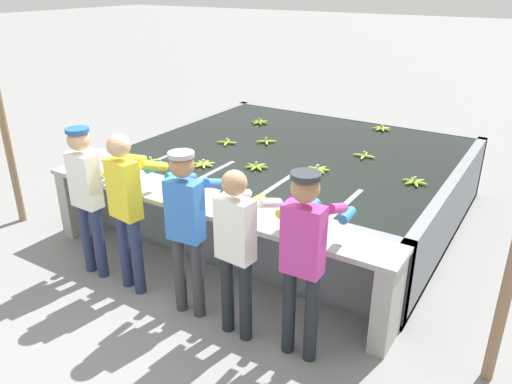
{
  "coord_description": "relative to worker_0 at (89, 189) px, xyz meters",
  "views": [
    {
      "loc": [
        2.85,
        -3.3,
        2.94
      ],
      "look_at": [
        0.0,
        1.23,
        0.61
      ],
      "focal_mm": 35.0,
      "sensor_mm": 36.0,
      "label": 1
    }
  ],
  "objects": [
    {
      "name": "banana_bunch_floating_1",
      "position": [
        1.63,
        1.92,
        -0.08
      ],
      "size": [
        0.28,
        0.28,
        0.08
      ],
      "color": "#8CB738",
      "rests_on": "wash_tank"
    },
    {
      "name": "banana_bunch_floating_5",
      "position": [
        0.15,
        2.19,
        -0.08
      ],
      "size": [
        0.27,
        0.27,
        0.08
      ],
      "color": "#8CB738",
      "rests_on": "wash_tank"
    },
    {
      "name": "banana_bunch_floating_2",
      "position": [
        2.68,
        2.13,
        -0.08
      ],
      "size": [
        0.28,
        0.26,
        0.08
      ],
      "color": "#8CB738",
      "rests_on": "wash_tank"
    },
    {
      "name": "wash_tank",
      "position": [
        1.04,
        2.52,
        -0.54
      ],
      "size": [
        4.08,
        3.59,
        0.87
      ],
      "color": "gray",
      "rests_on": "ground"
    },
    {
      "name": "banana_bunch_floating_8",
      "position": [
        1.91,
        2.65,
        -0.08
      ],
      "size": [
        0.28,
        0.28,
        0.08
      ],
      "color": "#9EC642",
      "rests_on": "wash_tank"
    },
    {
      "name": "banana_bunch_floating_4",
      "position": [
        0.98,
        1.62,
        -0.08
      ],
      "size": [
        0.28,
        0.28,
        0.08
      ],
      "color": "#75A333",
      "rests_on": "wash_tank"
    },
    {
      "name": "knife_0",
      "position": [
        2.07,
        0.52,
        -0.09
      ],
      "size": [
        0.34,
        0.14,
        0.02
      ],
      "color": "silver",
      "rests_on": "work_ledge"
    },
    {
      "name": "banana_bunch_floating_6",
      "position": [
        -0.01,
        3.28,
        -0.08
      ],
      "size": [
        0.28,
        0.28,
        0.08
      ],
      "color": "#75A333",
      "rests_on": "wash_tank"
    },
    {
      "name": "worker_1",
      "position": [
        0.55,
        -0.0,
        0.01
      ],
      "size": [
        0.46,
        0.73,
        1.64
      ],
      "color": "navy",
      "rests_on": "ground"
    },
    {
      "name": "ground_plane",
      "position": [
        1.04,
        0.29,
        -0.97
      ],
      "size": [
        80.0,
        80.0,
        0.0
      ],
      "primitive_type": "plane",
      "color": "gray",
      "rests_on": "ground"
    },
    {
      "name": "banana_bunch_floating_3",
      "position": [
        -0.2,
        1.1,
        -0.08
      ],
      "size": [
        0.28,
        0.27,
        0.08
      ],
      "color": "#8CB738",
      "rests_on": "wash_tank"
    },
    {
      "name": "banana_bunch_floating_0",
      "position": [
        0.58,
        2.51,
        -0.08
      ],
      "size": [
        0.25,
        0.25,
        0.08
      ],
      "color": "#93BC3D",
      "rests_on": "wash_tank"
    },
    {
      "name": "worker_3",
      "position": [
        1.83,
        -0.02,
        -0.05
      ],
      "size": [
        0.44,
        0.72,
        1.56
      ],
      "color": "#1E2328",
      "rests_on": "ground"
    },
    {
      "name": "worker_0",
      "position": [
        0.0,
        0.0,
        0.0
      ],
      "size": [
        0.42,
        0.72,
        1.61
      ],
      "color": "navy",
      "rests_on": "ground"
    },
    {
      "name": "banana_bunch_ledge_0",
      "position": [
        -0.4,
        0.45,
        -0.08
      ],
      "size": [
        0.28,
        0.28,
        0.08
      ],
      "color": "#93BC3D",
      "rests_on": "work_ledge"
    },
    {
      "name": "worker_4",
      "position": [
        2.42,
        0.03,
        0.03
      ],
      "size": [
        0.42,
        0.72,
        1.64
      ],
      "color": "#1E2328",
      "rests_on": "ground"
    },
    {
      "name": "banana_bunch_floating_9",
      "position": [
        0.41,
        1.36,
        -0.08
      ],
      "size": [
        0.27,
        0.28,
        0.08
      ],
      "color": "#93BC3D",
      "rests_on": "wash_tank"
    },
    {
      "name": "worker_2",
      "position": [
        1.28,
        0.0,
        -0.01
      ],
      "size": [
        0.45,
        0.73,
        1.6
      ],
      "color": "#38383D",
      "rests_on": "ground"
    },
    {
      "name": "banana_bunch_floating_7",
      "position": [
        1.69,
        3.94,
        -0.08
      ],
      "size": [
        0.28,
        0.28,
        0.08
      ],
      "color": "#93BC3D",
      "rests_on": "wash_tank"
    },
    {
      "name": "work_ledge",
      "position": [
        1.04,
        0.52,
        -0.36
      ],
      "size": [
        4.08,
        0.45,
        0.87
      ],
      "color": "#9E9E99",
      "rests_on": "ground"
    }
  ]
}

